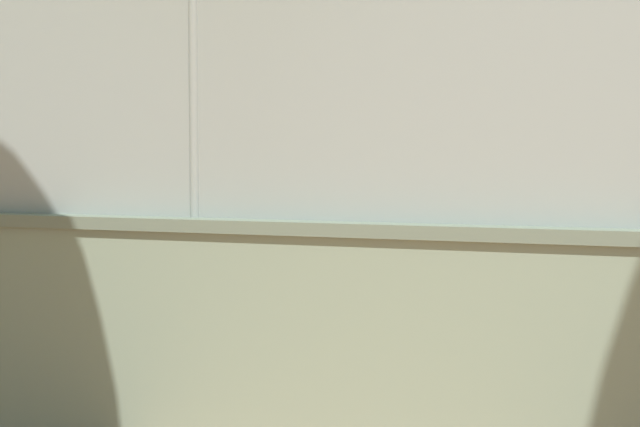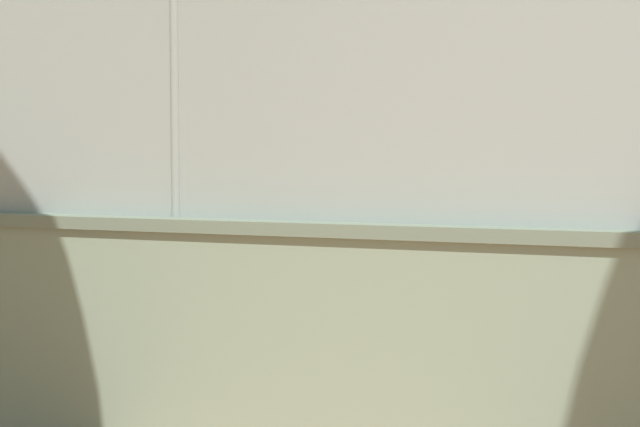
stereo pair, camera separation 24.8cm
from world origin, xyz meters
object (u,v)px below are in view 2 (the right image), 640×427
Objects in this scene: player_foreground_swinging at (417,207)px; sports_ball at (446,177)px; player_crossing_court at (372,209)px; player_at_service_line at (633,213)px.

player_foreground_swinging is 15.77× the size of sports_ball.
player_crossing_court is 2.40m from player_foreground_swinging.
sports_ball is at bearing 155.33° from player_crossing_court.
player_crossing_court is 0.99× the size of player_at_service_line.
player_at_service_line is at bearing 149.86° from player_foreground_swinging.
player_at_service_line is 17.34× the size of sports_ball.
sports_ball is (-1.33, 0.61, 0.52)m from player_crossing_court.
player_foreground_swinging is 3.34m from sports_ball.
player_crossing_court is 17.17× the size of sports_ball.
player_crossing_court is at bearing 89.36° from player_foreground_swinging.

